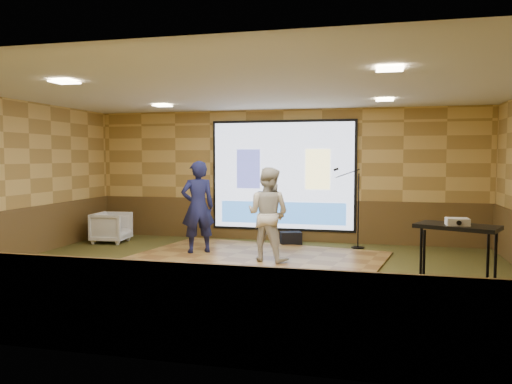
% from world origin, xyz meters
% --- Properties ---
extents(ground, '(9.00, 9.00, 0.00)m').
position_xyz_m(ground, '(0.00, 0.00, 0.00)').
color(ground, '#2E3719').
rests_on(ground, ground).
extents(room_shell, '(9.04, 7.04, 3.02)m').
position_xyz_m(room_shell, '(0.00, 0.00, 2.09)').
color(room_shell, tan).
rests_on(room_shell, ground).
extents(wainscot_back, '(9.00, 0.04, 0.95)m').
position_xyz_m(wainscot_back, '(0.00, 3.48, 0.47)').
color(wainscot_back, '#533E1B').
rests_on(wainscot_back, ground).
extents(wainscot_front, '(9.00, 0.04, 0.95)m').
position_xyz_m(wainscot_front, '(0.00, -3.48, 0.47)').
color(wainscot_front, '#533E1B').
rests_on(wainscot_front, ground).
extents(wainscot_left, '(0.04, 7.00, 0.95)m').
position_xyz_m(wainscot_left, '(-4.48, 0.00, 0.47)').
color(wainscot_left, '#533E1B').
rests_on(wainscot_left, ground).
extents(projector_screen, '(3.32, 0.06, 2.52)m').
position_xyz_m(projector_screen, '(0.00, 3.44, 1.47)').
color(projector_screen, black).
rests_on(projector_screen, room_shell).
extents(downlight_nw, '(0.32, 0.32, 0.02)m').
position_xyz_m(downlight_nw, '(-2.20, 1.80, 2.97)').
color(downlight_nw, '#FFE7BF').
rests_on(downlight_nw, room_shell).
extents(downlight_ne, '(0.32, 0.32, 0.02)m').
position_xyz_m(downlight_ne, '(2.20, 1.80, 2.97)').
color(downlight_ne, '#FFE7BF').
rests_on(downlight_ne, room_shell).
extents(downlight_sw, '(0.32, 0.32, 0.02)m').
position_xyz_m(downlight_sw, '(-2.20, -1.50, 2.97)').
color(downlight_sw, '#FFE7BF').
rests_on(downlight_sw, room_shell).
extents(downlight_se, '(0.32, 0.32, 0.02)m').
position_xyz_m(downlight_se, '(2.20, -1.50, 2.97)').
color(downlight_se, '#FFE7BF').
rests_on(downlight_se, room_shell).
extents(dance_floor, '(5.12, 4.23, 0.03)m').
position_xyz_m(dance_floor, '(-0.14, 1.13, 0.02)').
color(dance_floor, olive).
rests_on(dance_floor, ground).
extents(player_left, '(0.79, 0.72, 1.82)m').
position_xyz_m(player_left, '(-1.34, 1.50, 0.94)').
color(player_left, '#141741').
rests_on(player_left, dance_floor).
extents(player_right, '(0.97, 0.85, 1.70)m').
position_xyz_m(player_right, '(0.17, 1.06, 0.88)').
color(player_right, beige).
rests_on(player_right, dance_floor).
extents(av_table, '(1.00, 0.53, 1.05)m').
position_xyz_m(av_table, '(3.09, -0.94, 0.75)').
color(av_table, black).
rests_on(av_table, ground).
extents(projector, '(0.28, 0.24, 0.09)m').
position_xyz_m(projector, '(3.08, -1.00, 1.10)').
color(projector, silver).
rests_on(projector, av_table).
extents(mic_stand, '(0.67, 0.27, 1.70)m').
position_xyz_m(mic_stand, '(1.66, 2.91, 0.49)').
color(mic_stand, black).
rests_on(mic_stand, ground).
extents(banquet_chair, '(0.81, 0.79, 0.69)m').
position_xyz_m(banquet_chair, '(-3.70, 2.32, 0.34)').
color(banquet_chair, gray).
rests_on(banquet_chair, ground).
extents(duffel_bag, '(0.53, 0.44, 0.29)m').
position_xyz_m(duffel_bag, '(0.27, 2.96, 0.14)').
color(duffel_bag, black).
rests_on(duffel_bag, ground).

